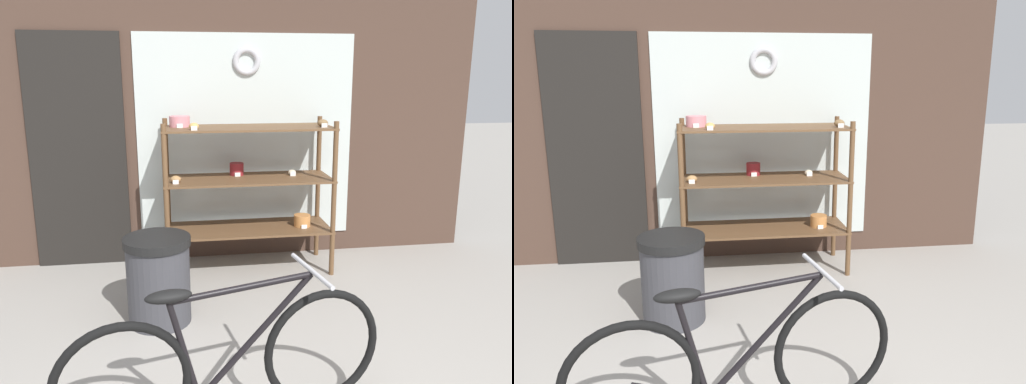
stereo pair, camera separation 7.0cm
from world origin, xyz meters
The scene contains 4 objects.
storefront_facade centered at (-0.04, 3.00, 1.47)m, with size 4.82×0.13×3.00m.
display_case centered at (0.15, 2.59, 0.83)m, with size 1.46×0.55×1.39m.
bicycle centered at (-0.23, 0.53, 0.35)m, with size 1.67×0.49×0.79m.
trash_bin centered at (-0.61, 1.70, 0.34)m, with size 0.47×0.47×0.63m.
Camera 2 is at (-0.36, -1.68, 1.74)m, focal length 35.00 mm.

